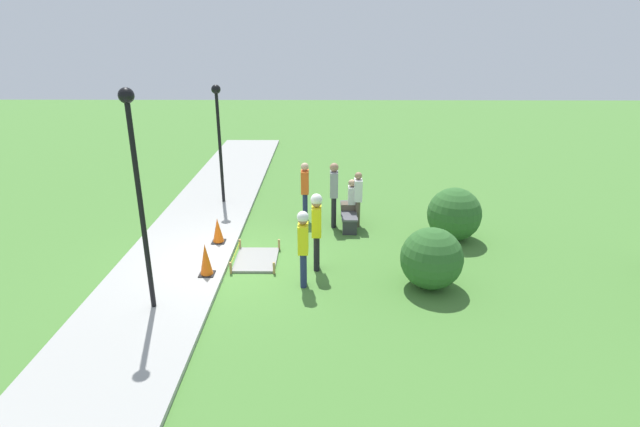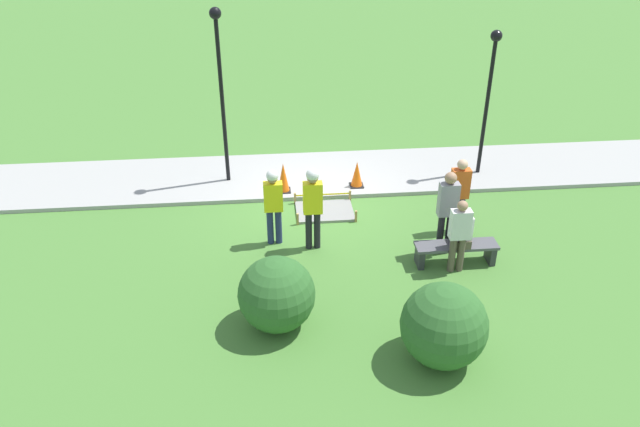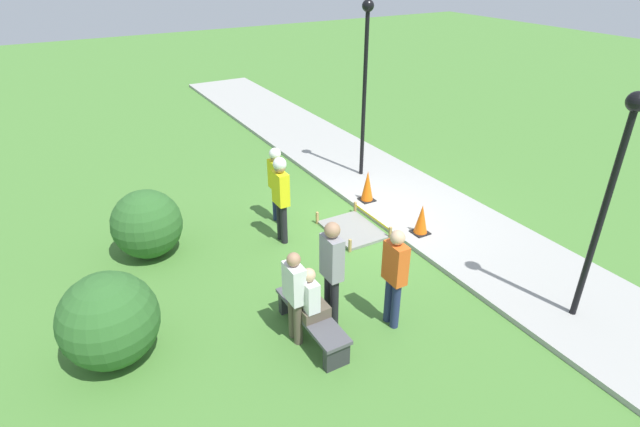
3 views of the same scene
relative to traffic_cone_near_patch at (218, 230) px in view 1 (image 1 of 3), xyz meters
The scene contains 16 objects.
ground_plane 1.29m from the traffic_cone_near_patch, 22.63° to the left, with size 60.00×60.00×0.00m, color #477A33.
sidewalk 1.46m from the traffic_cone_near_patch, 37.04° to the right, with size 28.00×2.63×0.10m.
wet_concrete_patch 1.49m from the traffic_cone_near_patch, 50.17° to the left, with size 1.39×1.06×0.29m.
traffic_cone_near_patch is the anchor object (origin of this frame).
traffic_cone_far_patch 1.85m from the traffic_cone_near_patch, ahead, with size 0.34×0.34×0.76m.
park_bench 3.81m from the traffic_cone_near_patch, 113.87° to the left, with size 1.69×0.44×0.46m.
person_seated_on_bench 3.90m from the traffic_cone_near_patch, 114.45° to the left, with size 0.36×0.44×0.89m.
worker_supervisor 3.00m from the traffic_cone_near_patch, 62.97° to the left, with size 0.40×0.27×1.87m.
worker_assistant 3.21m from the traffic_cone_near_patch, 47.39° to the left, with size 0.40×0.25×1.75m.
bystander_in_orange_shirt 2.97m from the traffic_cone_near_patch, 130.89° to the left, with size 0.40×0.23×1.75m.
bystander_in_gray_shirt 4.04m from the traffic_cone_near_patch, 111.53° to the left, with size 0.40×0.22×1.60m.
bystander_in_white_shirt 3.42m from the traffic_cone_near_patch, 114.79° to the left, with size 0.40×0.25×1.88m.
lamppost_near 4.12m from the traffic_cone_near_patch, 11.59° to the right, with size 0.28×0.28×4.32m.
lamppost_far 3.95m from the traffic_cone_near_patch, behind, with size 0.28×0.28×3.70m.
shrub_rounded_near 5.56m from the traffic_cone_near_patch, 66.94° to the left, with size 1.37×1.37×1.37m.
shrub_rounded_mid 6.27m from the traffic_cone_near_patch, 94.54° to the left, with size 1.43×1.43×1.43m.
Camera 1 is at (10.88, 2.31, 5.35)m, focal length 28.00 mm.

